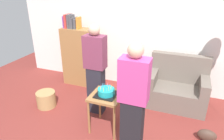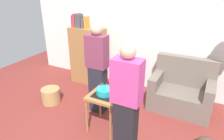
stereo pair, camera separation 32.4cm
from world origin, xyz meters
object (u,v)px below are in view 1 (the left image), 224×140
(person_blowing_candles, at_px, (96,70))
(handbag, at_px, (207,136))
(wicker_basket, at_px, (46,99))
(bookshelf, at_px, (81,56))
(person_holding_cake, at_px, (133,104))
(side_table, at_px, (106,100))
(couch, at_px, (177,88))
(birthday_cake, at_px, (106,92))

(person_blowing_candles, bearing_deg, handbag, 10.32)
(person_blowing_candles, height_order, handbag, person_blowing_candles)
(wicker_basket, height_order, handbag, wicker_basket)
(bookshelf, distance_m, person_holding_cake, 2.41)
(side_table, distance_m, person_blowing_candles, 0.61)
(couch, distance_m, wicker_basket, 2.53)
(person_holding_cake, bearing_deg, birthday_cake, -7.78)
(couch, xyz_separation_m, person_holding_cake, (-0.46, -1.57, 0.49))
(couch, bearing_deg, side_table, -129.70)
(person_blowing_candles, bearing_deg, birthday_cake, -33.48)
(wicker_basket, bearing_deg, couch, 23.16)
(person_holding_cake, relative_size, handbag, 5.82)
(handbag, bearing_deg, couch, 120.77)
(birthday_cake, distance_m, person_blowing_candles, 0.55)
(person_holding_cake, bearing_deg, person_blowing_candles, -12.85)
(bookshelf, distance_m, side_table, 1.77)
(side_table, height_order, birthday_cake, birthday_cake)
(side_table, bearing_deg, person_holding_cake, -36.43)
(handbag, bearing_deg, side_table, -170.16)
(bookshelf, bearing_deg, birthday_cake, -48.34)
(birthday_cake, xyz_separation_m, person_holding_cake, (0.53, -0.39, 0.15))
(bookshelf, distance_m, person_blowing_candles, 1.24)
(side_table, bearing_deg, birthday_cake, 162.07)
(side_table, distance_m, person_holding_cake, 0.72)
(wicker_basket, distance_m, handbag, 2.87)
(bookshelf, height_order, person_blowing_candles, person_blowing_candles)
(birthday_cake, bearing_deg, handbag, 9.84)
(handbag, bearing_deg, bookshelf, 158.72)
(birthday_cake, bearing_deg, person_holding_cake, -36.43)
(birthday_cake, height_order, person_blowing_candles, person_blowing_candles)
(side_table, bearing_deg, handbag, 9.84)
(birthday_cake, bearing_deg, person_blowing_candles, 132.26)
(couch, relative_size, bookshelf, 0.69)
(handbag, bearing_deg, person_holding_cake, -146.84)
(side_table, xyz_separation_m, person_holding_cake, (0.53, -0.39, 0.30))
(person_blowing_candles, bearing_deg, wicker_basket, -153.98)
(side_table, height_order, wicker_basket, side_table)
(birthday_cake, relative_size, wicker_basket, 0.89)
(bookshelf, xyz_separation_m, handbag, (2.70, -1.05, -0.58))
(couch, bearing_deg, birthday_cake, -129.70)
(couch, distance_m, birthday_cake, 1.58)
(person_holding_cake, bearing_deg, side_table, -7.78)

